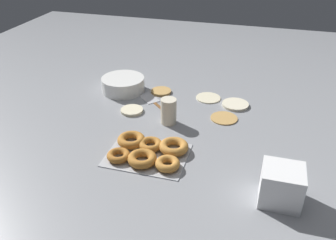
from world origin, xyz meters
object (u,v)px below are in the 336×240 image
(batter_bowl, at_px, (123,84))
(pancake_4, at_px, (235,105))
(container_stack, at_px, (281,185))
(paper_cup, at_px, (169,111))
(spatula, at_px, (152,100))
(donut_tray, at_px, (149,151))
(pancake_2, at_px, (208,97))
(pancake_0, at_px, (161,91))
(pancake_3, at_px, (132,110))
(pancake_1, at_px, (224,118))

(batter_bowl, bearing_deg, pancake_4, -0.46)
(container_stack, xyz_separation_m, paper_cup, (-0.44, 0.34, -0.00))
(spatula, bearing_deg, paper_cup, 171.13)
(donut_tray, relative_size, paper_cup, 2.64)
(container_stack, bearing_deg, pancake_2, 118.10)
(container_stack, height_order, paper_cup, container_stack)
(pancake_0, bearing_deg, spatula, -100.37)
(container_stack, bearing_deg, pancake_0, 132.34)
(pancake_0, bearing_deg, pancake_3, -107.13)
(pancake_2, xyz_separation_m, pancake_3, (-0.29, -0.21, 0.00))
(paper_cup, height_order, spatula, paper_cup)
(pancake_0, height_order, pancake_3, same)
(pancake_1, xyz_separation_m, pancake_3, (-0.39, -0.05, 0.00))
(pancake_2, height_order, pancake_4, pancake_4)
(pancake_0, bearing_deg, donut_tray, -78.12)
(pancake_1, height_order, pancake_2, same)
(pancake_1, distance_m, pancake_4, 0.13)
(batter_bowl, bearing_deg, container_stack, -38.08)
(pancake_1, xyz_separation_m, batter_bowl, (-0.50, 0.13, 0.03))
(pancake_0, distance_m, pancake_1, 0.36)
(pancake_4, height_order, spatula, pancake_4)
(pancake_1, xyz_separation_m, spatula, (-0.34, 0.07, -0.00))
(spatula, bearing_deg, pancake_4, -127.77)
(pancake_2, bearing_deg, pancake_1, -59.78)
(pancake_0, xyz_separation_m, spatula, (-0.02, -0.09, -0.00))
(pancake_2, bearing_deg, spatula, -159.02)
(batter_bowl, bearing_deg, pancake_1, -14.76)
(batter_bowl, relative_size, container_stack, 1.69)
(batter_bowl, height_order, paper_cup, paper_cup)
(pancake_2, height_order, batter_bowl, batter_bowl)
(pancake_2, bearing_deg, pancake_4, -16.47)
(spatula, bearing_deg, pancake_3, 111.78)
(pancake_0, height_order, pancake_4, same)
(pancake_2, height_order, donut_tray, donut_tray)
(pancake_4, bearing_deg, batter_bowl, 179.54)
(pancake_2, bearing_deg, pancake_3, -143.67)
(pancake_1, xyz_separation_m, pancake_2, (-0.10, 0.16, -0.00))
(pancake_2, distance_m, paper_cup, 0.29)
(pancake_4, relative_size, donut_tray, 0.42)
(pancake_2, distance_m, container_stack, 0.68)
(paper_cup, bearing_deg, donut_tray, -91.68)
(pancake_2, xyz_separation_m, batter_bowl, (-0.40, -0.03, 0.03))
(container_stack, bearing_deg, batter_bowl, 141.92)
(pancake_2, distance_m, spatula, 0.26)
(pancake_0, height_order, paper_cup, paper_cup)
(pancake_0, relative_size, donut_tray, 0.34)
(pancake_0, distance_m, pancake_2, 0.23)
(pancake_1, relative_size, batter_bowl, 0.55)
(pancake_4, height_order, container_stack, container_stack)
(container_stack, bearing_deg, pancake_4, 108.93)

